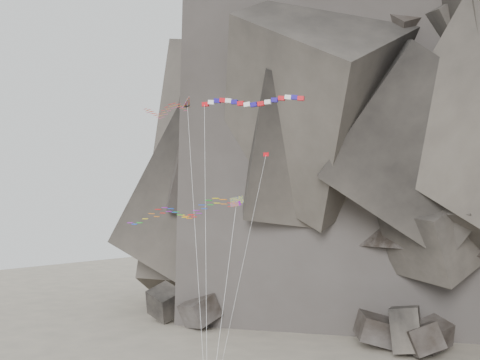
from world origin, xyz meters
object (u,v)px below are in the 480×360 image
Objects in this scene: pennant_kite at (253,215)px; banner_kite at (251,103)px; delta_kite at (163,110)px; parafoil_kite at (176,212)px.

banner_kite is at bearing 124.19° from pennant_kite.
pennant_kite is (16.09, -4.99, -11.37)m from delta_kite.
banner_kite is 1.26× the size of pennant_kite.
banner_kite is at bearing 49.93° from parafoil_kite.
delta_kite is 12.20m from banner_kite.
delta_kite reaches higher than banner_kite.
pennant_kite reaches higher than parafoil_kite.
delta_kite reaches higher than parafoil_kite.
banner_kite is 12.70m from pennant_kite.
banner_kite is 1.52× the size of parafoil_kite.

